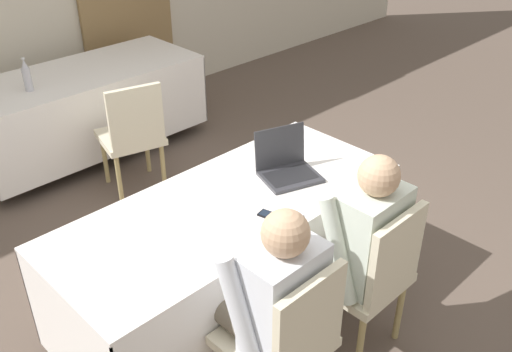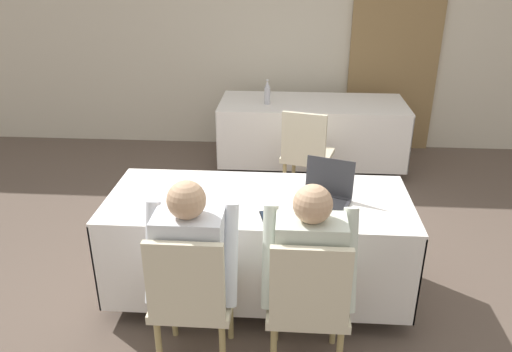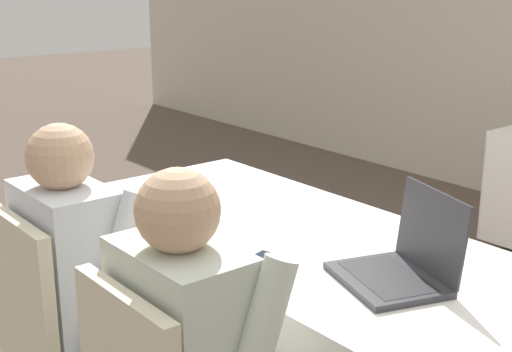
# 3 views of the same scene
# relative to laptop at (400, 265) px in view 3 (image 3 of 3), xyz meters

# --- Properties ---
(conference_table_near) EXTENTS (1.97, 0.83, 0.75)m
(conference_table_near) POSITION_rel_laptop_xyz_m (-0.43, 0.03, -0.22)
(conference_table_near) COLOR white
(conference_table_near) RESTS_ON ground_plane
(laptop) EXTENTS (0.39, 0.37, 0.26)m
(laptop) POSITION_rel_laptop_xyz_m (0.00, 0.00, 0.00)
(laptop) COLOR #333338
(laptop) RESTS_ON conference_table_near
(cell_phone) EXTENTS (0.09, 0.15, 0.01)m
(cell_phone) POSITION_rel_laptop_xyz_m (-0.36, -0.23, -0.04)
(cell_phone) COLOR black
(cell_phone) RESTS_ON conference_table_near
(paper_beside_laptop) EXTENTS (0.28, 0.34, 0.00)m
(paper_beside_laptop) POSITION_rel_laptop_xyz_m (-0.40, 0.06, -0.05)
(paper_beside_laptop) COLOR white
(paper_beside_laptop) RESTS_ON conference_table_near
(paper_centre_table) EXTENTS (0.26, 0.33, 0.00)m
(paper_centre_table) POSITION_rel_laptop_xyz_m (-1.13, 0.04, -0.05)
(paper_centre_table) COLOR white
(paper_centre_table) RESTS_ON conference_table_near
(chair_near_left) EXTENTS (0.44, 0.44, 0.91)m
(chair_near_left) POSITION_rel_laptop_xyz_m (-0.74, -0.69, -0.29)
(chair_near_left) COLOR tan
(chair_near_left) RESTS_ON ground_plane
(person_checkered_shirt) EXTENTS (0.50, 0.52, 1.17)m
(person_checkered_shirt) POSITION_rel_laptop_xyz_m (-0.74, -0.59, -0.13)
(person_checkered_shirt) COLOR #665B4C
(person_checkered_shirt) RESTS_ON ground_plane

